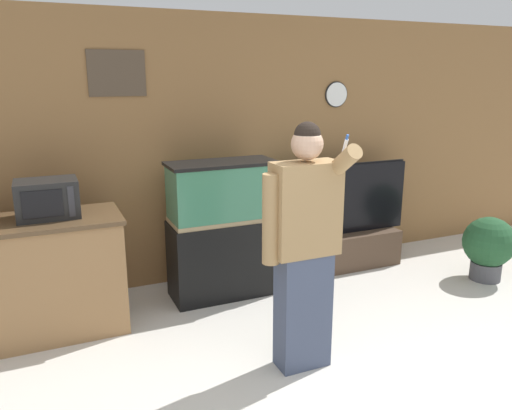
{
  "coord_description": "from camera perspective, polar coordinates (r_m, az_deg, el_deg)",
  "views": [
    {
      "loc": [
        -1.55,
        -1.97,
        2.03
      ],
      "look_at": [
        -0.05,
        1.46,
        1.05
      ],
      "focal_mm": 35.0,
      "sensor_mm": 36.0,
      "label": 1
    }
  ],
  "objects": [
    {
      "name": "counter_island",
      "position": [
        4.33,
        -23.51,
        -7.58
      ],
      "size": [
        1.3,
        0.66,
        0.95
      ],
      "color": "olive",
      "rests_on": "ground_plane"
    },
    {
      "name": "tv_on_stand",
      "position": [
        5.46,
        10.08,
        -3.68
      ],
      "size": [
        1.48,
        0.4,
        1.13
      ],
      "color": "#4C3828",
      "rests_on": "ground_plane"
    },
    {
      "name": "aquarium_on_stand",
      "position": [
        4.63,
        -3.79,
        -2.84
      ],
      "size": [
        0.99,
        0.44,
        1.28
      ],
      "color": "black",
      "rests_on": "ground_plane"
    },
    {
      "name": "person_standing",
      "position": [
        3.4,
        5.45,
        -4.63
      ],
      "size": [
        0.55,
        0.41,
        1.74
      ],
      "color": "#424C66",
      "rests_on": "ground_plane"
    },
    {
      "name": "potted_plant",
      "position": [
        5.55,
        25.03,
        -4.19
      ],
      "size": [
        0.51,
        0.51,
        0.65
      ],
      "color": "#4C4C51",
      "rests_on": "ground_plane"
    },
    {
      "name": "microwave",
      "position": [
        4.18,
        -22.75,
        0.67
      ],
      "size": [
        0.46,
        0.34,
        0.29
      ],
      "color": "black",
      "rests_on": "counter_island"
    },
    {
      "name": "wall_back_paneled",
      "position": [
        4.98,
        -5.24,
        6.22
      ],
      "size": [
        10.0,
        0.08,
        2.6
      ],
      "color": "olive",
      "rests_on": "ground_plane"
    }
  ]
}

